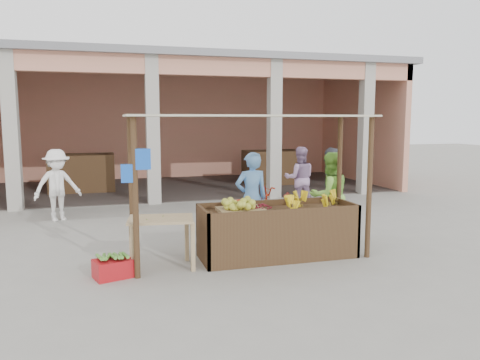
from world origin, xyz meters
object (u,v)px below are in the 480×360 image
object	(u,v)px
side_table	(161,227)
vendor_blue	(251,195)
fruit_stall	(277,233)
motorcycle	(249,207)
red_crate	(113,268)
vendor_green	(329,193)

from	to	relation	value
side_table	vendor_blue	xyz separation A→B (m)	(1.80, 1.06, 0.25)
fruit_stall	side_table	distance (m)	1.97
motorcycle	red_crate	bearing A→B (deg)	119.61
red_crate	motorcycle	bearing A→B (deg)	22.71
fruit_stall	vendor_green	distance (m)	1.72
red_crate	vendor_green	world-z (taller)	vendor_green
red_crate	motorcycle	distance (m)	3.73
vendor_green	motorcycle	bearing A→B (deg)	-46.40
side_table	vendor_green	xyz separation A→B (m)	(3.35, 0.97, 0.23)
red_crate	vendor_blue	size ratio (longest dim) A/B	0.29
side_table	red_crate	bearing A→B (deg)	-153.60
fruit_stall	vendor_green	world-z (taller)	vendor_green
vendor_blue	vendor_green	bearing A→B (deg)	174.01
side_table	motorcycle	size ratio (longest dim) A/B	0.60
motorcycle	side_table	bearing A→B (deg)	125.25
side_table	red_crate	size ratio (longest dim) A/B	2.04
side_table	vendor_blue	size ratio (longest dim) A/B	0.59
vendor_blue	fruit_stall	bearing A→B (deg)	96.65
side_table	motorcycle	distance (m)	3.02
vendor_blue	vendor_green	size ratio (longest dim) A/B	1.03
side_table	motorcycle	xyz separation A→B (m)	(2.09, 2.17, -0.20)
side_table	vendor_blue	world-z (taller)	vendor_blue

